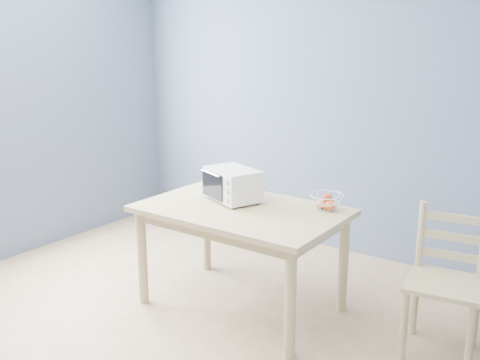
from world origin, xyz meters
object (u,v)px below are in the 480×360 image
Objects in this scene: toaster_oven at (231,184)px; fruit_basket at (326,201)px; dining_table at (241,221)px; dining_chair at (445,284)px.

toaster_oven is 1.60× the size of fruit_basket.
toaster_oven reaches higher than fruit_basket.
dining_table is 1.54× the size of dining_chair.
fruit_basket is (0.50, 0.30, 0.16)m from dining_table.
toaster_oven is at bearing 176.83° from dining_chair.
dining_chair is (0.84, -0.07, -0.36)m from fruit_basket.
fruit_basket reaches higher than dining_table.
dining_table is 4.71× the size of fruit_basket.
toaster_oven reaches higher than dining_chair.
dining_chair is at bearing 26.48° from toaster_oven.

